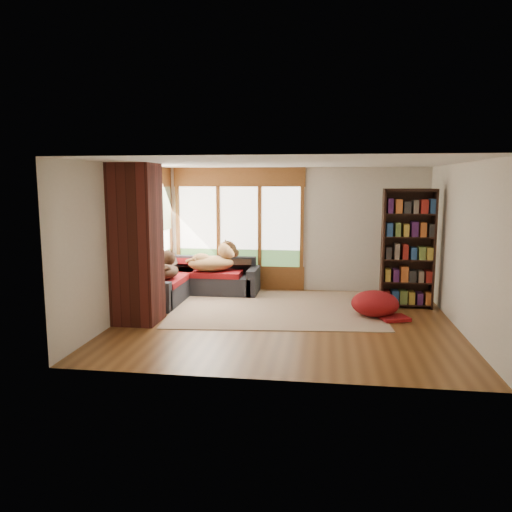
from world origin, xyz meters
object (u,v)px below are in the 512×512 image
(area_rug, at_px, (275,308))
(bookshelf, at_px, (408,249))
(dog_tan, at_px, (215,256))
(dog_brindle, at_px, (165,264))
(brick_chimney, at_px, (136,244))
(sectional_sofa, at_px, (196,281))
(pouf, at_px, (375,303))

(area_rug, bearing_deg, bookshelf, 10.12)
(dog_tan, xyz_separation_m, dog_brindle, (-0.77, -0.86, -0.05))
(brick_chimney, xyz_separation_m, area_rug, (2.16, 1.20, -1.29))
(sectional_sofa, relative_size, dog_tan, 2.01)
(brick_chimney, relative_size, dog_tan, 2.37)
(bookshelf, height_order, dog_tan, bookshelf)
(sectional_sofa, relative_size, dog_brindle, 2.56)
(brick_chimney, height_order, dog_tan, brick_chimney)
(dog_tan, distance_m, dog_brindle, 1.15)
(sectional_sofa, distance_m, pouf, 3.65)
(area_rug, height_order, pouf, pouf)
(area_rug, xyz_separation_m, dog_brindle, (-2.11, 0.11, 0.75))
(area_rug, bearing_deg, dog_tan, 144.17)
(brick_chimney, bearing_deg, sectional_sofa, 77.71)
(pouf, bearing_deg, bookshelf, 48.87)
(sectional_sofa, xyz_separation_m, pouf, (3.47, -1.14, -0.07))
(area_rug, bearing_deg, pouf, -9.38)
(dog_brindle, bearing_deg, pouf, -102.47)
(brick_chimney, relative_size, sectional_sofa, 1.18)
(sectional_sofa, height_order, dog_tan, dog_tan)
(brick_chimney, distance_m, dog_brindle, 1.42)
(bookshelf, bearing_deg, pouf, -131.13)
(sectional_sofa, xyz_separation_m, dog_brindle, (-0.40, -0.74, 0.46))
(bookshelf, xyz_separation_m, dog_brindle, (-4.49, -0.31, -0.33))
(sectional_sofa, height_order, dog_brindle, dog_brindle)
(area_rug, xyz_separation_m, bookshelf, (2.38, 0.42, 1.09))
(brick_chimney, distance_m, dog_tan, 2.37)
(area_rug, relative_size, bookshelf, 1.71)
(pouf, xyz_separation_m, dog_brindle, (-3.87, 0.40, 0.53))
(sectional_sofa, xyz_separation_m, dog_tan, (0.37, 0.12, 0.51))
(bookshelf, bearing_deg, area_rug, -169.88)
(dog_brindle, bearing_deg, brick_chimney, 171.44)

